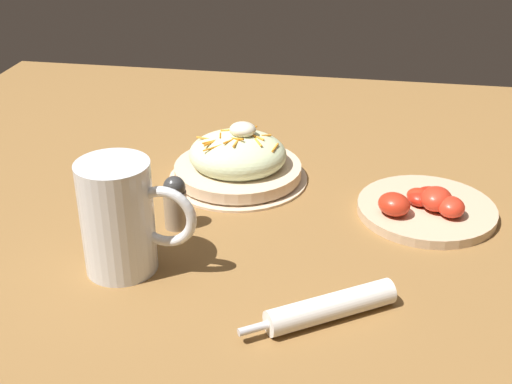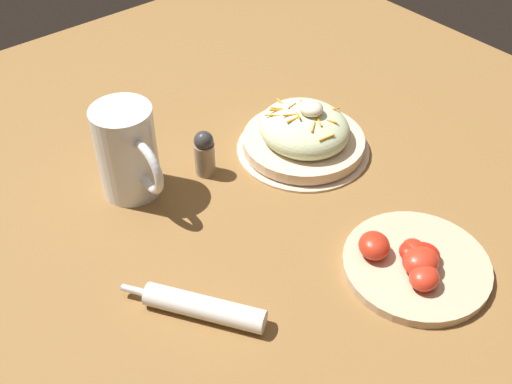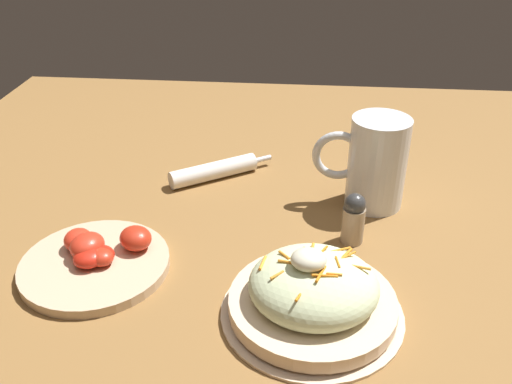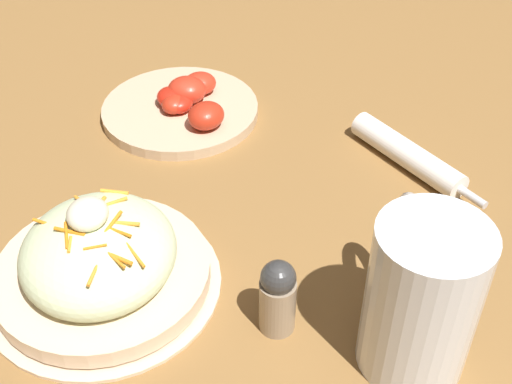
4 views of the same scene
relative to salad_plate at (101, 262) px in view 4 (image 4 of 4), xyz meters
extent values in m
plane|color=olive|center=(-0.04, 0.15, -0.03)|extent=(1.43, 1.43, 0.00)
cylinder|color=beige|center=(0.00, 0.00, -0.03)|extent=(0.23, 0.23, 0.01)
cylinder|color=beige|center=(0.00, 0.00, -0.01)|extent=(0.21, 0.21, 0.02)
ellipsoid|color=beige|center=(0.00, 0.00, 0.01)|extent=(0.16, 0.15, 0.07)
cylinder|color=orange|center=(0.05, 0.01, 0.04)|extent=(0.03, 0.01, 0.00)
cylinder|color=orange|center=(0.04, 0.02, 0.04)|extent=(0.03, 0.02, 0.00)
cylinder|color=orange|center=(0.04, 0.03, 0.04)|extent=(0.02, 0.03, 0.01)
cylinder|color=orange|center=(-0.02, -0.05, 0.04)|extent=(0.01, 0.02, 0.01)
cylinder|color=orange|center=(0.00, 0.02, 0.05)|extent=(0.03, 0.02, 0.01)
cylinder|color=orange|center=(0.01, -0.02, 0.05)|extent=(0.01, 0.03, 0.00)
cylinder|color=orange|center=(-0.03, 0.00, 0.05)|extent=(0.03, 0.01, 0.01)
cylinder|color=orange|center=(-0.06, 0.01, 0.04)|extent=(0.01, 0.03, 0.00)
cylinder|color=orange|center=(0.03, 0.04, 0.04)|extent=(0.03, 0.02, 0.01)
cylinder|color=orange|center=(0.02, -0.02, 0.05)|extent=(0.02, 0.00, 0.00)
cylinder|color=orange|center=(0.03, 0.01, 0.05)|extent=(0.01, 0.02, 0.00)
cylinder|color=orange|center=(-0.04, -0.02, 0.04)|extent=(0.02, 0.01, 0.01)
cylinder|color=orange|center=(0.01, -0.02, 0.05)|extent=(0.03, 0.01, 0.01)
cylinder|color=orange|center=(0.01, 0.03, 0.05)|extent=(0.01, 0.02, 0.00)
cylinder|color=orange|center=(-0.04, 0.02, 0.04)|extent=(0.02, 0.02, 0.01)
cylinder|color=orange|center=(0.00, 0.03, 0.05)|extent=(0.01, 0.03, 0.00)
ellipsoid|color=#EFEACC|center=(-0.01, 0.00, 0.06)|extent=(0.04, 0.04, 0.02)
cylinder|color=white|center=(0.10, 0.28, 0.04)|extent=(0.09, 0.09, 0.15)
cylinder|color=orange|center=(0.10, 0.28, 0.02)|extent=(0.08, 0.08, 0.11)
cylinder|color=white|center=(0.10, 0.28, 0.08)|extent=(0.08, 0.08, 0.01)
torus|color=white|center=(0.04, 0.28, 0.05)|extent=(0.08, 0.02, 0.08)
cylinder|color=white|center=(-0.18, 0.34, -0.02)|extent=(0.15, 0.12, 0.03)
cylinder|color=silver|center=(-0.10, 0.39, -0.02)|extent=(0.04, 0.03, 0.01)
cylinder|color=#D1B28E|center=(-0.30, 0.06, -0.03)|extent=(0.21, 0.21, 0.01)
ellipsoid|color=red|center=(-0.25, 0.10, 0.00)|extent=(0.07, 0.07, 0.03)
ellipsoid|color=red|center=(-0.33, 0.09, 0.00)|extent=(0.05, 0.05, 0.03)
ellipsoid|color=red|center=(-0.29, 0.06, -0.01)|extent=(0.05, 0.05, 0.02)
ellipsoid|color=red|center=(-0.29, 0.06, -0.01)|extent=(0.05, 0.05, 0.02)
ellipsoid|color=red|center=(-0.31, 0.07, 0.00)|extent=(0.06, 0.06, 0.03)
ellipsoid|color=red|center=(-0.30, 0.05, -0.01)|extent=(0.06, 0.06, 0.02)
cylinder|color=gray|center=(0.06, 0.17, 0.00)|extent=(0.03, 0.03, 0.06)
sphere|color=#333333|center=(0.06, 0.17, 0.03)|extent=(0.03, 0.03, 0.03)
camera|label=1|loc=(-0.20, 0.99, 0.47)|focal=47.70mm
camera|label=2|loc=(-0.61, 0.61, 0.63)|focal=43.80mm
camera|label=3|loc=(-0.02, -0.53, 0.45)|focal=38.99mm
camera|label=4|loc=(0.46, 0.13, 0.47)|focal=47.31mm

